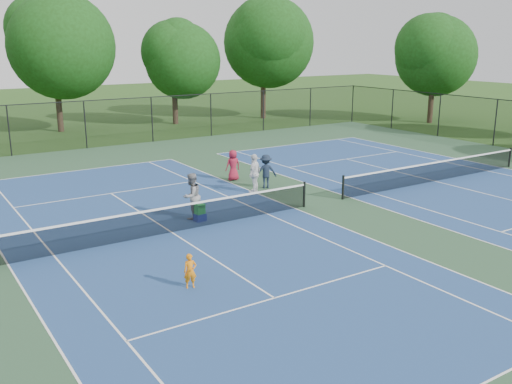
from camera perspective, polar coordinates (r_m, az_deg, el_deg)
ground at (r=24.19m, az=6.78°, el=-1.11°), size 140.00×140.00×0.00m
court_pad at (r=24.19m, az=6.78°, el=-1.10°), size 36.00×36.00×0.01m
tennis_court_left at (r=20.56m, az=-8.43°, el=-3.79°), size 12.00×23.83×1.07m
tennis_court_right at (r=29.03m, az=17.48°, el=1.20°), size 12.00×23.83×1.07m
perimeter_fence at (r=23.80m, az=6.90°, el=2.60°), size 36.08×36.08×3.02m
tree_back_b at (r=45.14m, az=-19.62°, el=14.03°), size 7.60×7.60×10.03m
tree_back_c at (r=47.23m, az=-8.28°, el=13.36°), size 6.00×6.00×8.40m
tree_back_d at (r=50.29m, az=0.74°, el=15.13°), size 7.80×7.80×10.37m
tree_side_e at (r=49.54m, az=17.46°, el=13.30°), size 6.60×6.60×8.87m
child_player at (r=15.92m, az=-6.60°, el=-7.86°), size 0.41×0.33×0.99m
instructor at (r=21.86m, az=-6.46°, el=-0.41°), size 1.07×0.97×1.78m
bystander_a at (r=25.51m, az=-0.14°, el=1.88°), size 1.09×0.94×1.76m
bystander_b at (r=26.31m, az=0.98°, el=2.07°), size 1.16×0.93×1.58m
bystander_c at (r=27.81m, az=-2.31°, el=2.70°), size 0.77×0.53×1.51m
ball_crate at (r=21.72m, az=-5.63°, el=-2.54°), size 0.44×0.36×0.29m
ball_hopper at (r=21.62m, az=-5.65°, el=-1.68°), size 0.38×0.33×0.38m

